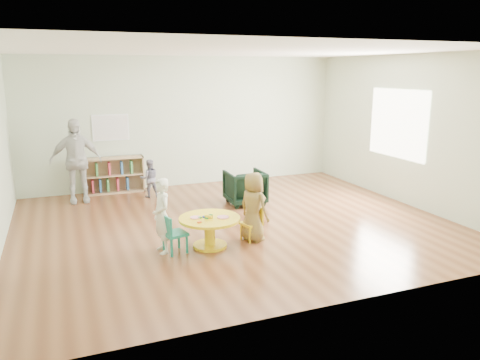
{
  "coord_description": "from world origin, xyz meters",
  "views": [
    {
      "loc": [
        -2.63,
        -6.97,
        2.5
      ],
      "look_at": [
        -0.01,
        -0.3,
        0.82
      ],
      "focal_mm": 35.0,
      "sensor_mm": 36.0,
      "label": 1
    }
  ],
  "objects_px": {
    "toddler": "(149,178)",
    "adult_caretaker": "(76,161)",
    "activity_table": "(210,226)",
    "kid_chair_right": "(253,222)",
    "bookshelf": "(114,175)",
    "child_left": "(162,216)",
    "child_right": "(253,207)",
    "armchair": "(245,187)",
    "kid_chair_left": "(172,233)"
  },
  "relations": [
    {
      "from": "toddler",
      "to": "adult_caretaker",
      "type": "relative_size",
      "value": 0.48
    },
    {
      "from": "activity_table",
      "to": "kid_chair_right",
      "type": "xyz_separation_m",
      "value": [
        0.7,
        0.05,
        -0.03
      ]
    },
    {
      "from": "bookshelf",
      "to": "adult_caretaker",
      "type": "height_order",
      "value": "adult_caretaker"
    },
    {
      "from": "activity_table",
      "to": "bookshelf",
      "type": "relative_size",
      "value": 0.74
    },
    {
      "from": "child_left",
      "to": "child_right",
      "type": "xyz_separation_m",
      "value": [
        1.37,
        -0.04,
        -0.01
      ]
    },
    {
      "from": "child_left",
      "to": "child_right",
      "type": "relative_size",
      "value": 1.02
    },
    {
      "from": "kid_chair_right",
      "to": "adult_caretaker",
      "type": "distance_m",
      "value": 3.98
    },
    {
      "from": "child_left",
      "to": "activity_table",
      "type": "bearing_deg",
      "value": 80.3
    },
    {
      "from": "kid_chair_right",
      "to": "armchair",
      "type": "bearing_deg",
      "value": -33.23
    },
    {
      "from": "toddler",
      "to": "bookshelf",
      "type": "bearing_deg",
      "value": -41.87
    },
    {
      "from": "activity_table",
      "to": "kid_chair_left",
      "type": "xyz_separation_m",
      "value": [
        -0.56,
        -0.05,
        -0.01
      ]
    },
    {
      "from": "armchair",
      "to": "toddler",
      "type": "relative_size",
      "value": 0.92
    },
    {
      "from": "kid_chair_left",
      "to": "child_right",
      "type": "bearing_deg",
      "value": 78.77
    },
    {
      "from": "kid_chair_left",
      "to": "child_left",
      "type": "bearing_deg",
      "value": -142.82
    },
    {
      "from": "armchair",
      "to": "child_right",
      "type": "relative_size",
      "value": 0.68
    },
    {
      "from": "activity_table",
      "to": "kid_chair_right",
      "type": "relative_size",
      "value": 1.74
    },
    {
      "from": "kid_chair_right",
      "to": "child_right",
      "type": "xyz_separation_m",
      "value": [
        -0.01,
        -0.04,
        0.25
      ]
    },
    {
      "from": "bookshelf",
      "to": "kid_chair_left",
      "type": "bearing_deg",
      "value": -84.59
    },
    {
      "from": "kid_chair_left",
      "to": "toddler",
      "type": "xyz_separation_m",
      "value": [
        0.27,
        3.1,
        0.09
      ]
    },
    {
      "from": "activity_table",
      "to": "armchair",
      "type": "height_order",
      "value": "armchair"
    },
    {
      "from": "adult_caretaker",
      "to": "kid_chair_right",
      "type": "bearing_deg",
      "value": -53.58
    },
    {
      "from": "armchair",
      "to": "kid_chair_left",
      "type": "bearing_deg",
      "value": 47.69
    },
    {
      "from": "kid_chair_left",
      "to": "kid_chair_right",
      "type": "distance_m",
      "value": 1.27
    },
    {
      "from": "armchair",
      "to": "toddler",
      "type": "bearing_deg",
      "value": -34.0
    },
    {
      "from": "kid_chair_right",
      "to": "adult_caretaker",
      "type": "xyz_separation_m",
      "value": [
        -2.36,
        3.16,
        0.54
      ]
    },
    {
      "from": "toddler",
      "to": "adult_caretaker",
      "type": "height_order",
      "value": "adult_caretaker"
    },
    {
      "from": "kid_chair_right",
      "to": "adult_caretaker",
      "type": "bearing_deg",
      "value": 21.88
    },
    {
      "from": "activity_table",
      "to": "adult_caretaker",
      "type": "height_order",
      "value": "adult_caretaker"
    },
    {
      "from": "toddler",
      "to": "child_right",
      "type": "bearing_deg",
      "value": 112.16
    },
    {
      "from": "kid_chair_left",
      "to": "armchair",
      "type": "bearing_deg",
      "value": 122.09
    },
    {
      "from": "child_right",
      "to": "kid_chair_left",
      "type": "bearing_deg",
      "value": 68.36
    },
    {
      "from": "activity_table",
      "to": "adult_caretaker",
      "type": "distance_m",
      "value": 3.64
    },
    {
      "from": "armchair",
      "to": "child_left",
      "type": "distance_m",
      "value": 2.73
    },
    {
      "from": "kid_chair_left",
      "to": "child_right",
      "type": "xyz_separation_m",
      "value": [
        1.25,
        0.06,
        0.22
      ]
    },
    {
      "from": "kid_chair_right",
      "to": "toddler",
      "type": "height_order",
      "value": "toddler"
    },
    {
      "from": "activity_table",
      "to": "child_left",
      "type": "distance_m",
      "value": 0.72
    },
    {
      "from": "adult_caretaker",
      "to": "toddler",
      "type": "bearing_deg",
      "value": -6.78
    },
    {
      "from": "child_left",
      "to": "toddler",
      "type": "xyz_separation_m",
      "value": [
        0.39,
        3.01,
        -0.14
      ]
    },
    {
      "from": "kid_chair_left",
      "to": "adult_caretaker",
      "type": "bearing_deg",
      "value": -175.36
    },
    {
      "from": "child_left",
      "to": "toddler",
      "type": "bearing_deg",
      "value": 167.08
    },
    {
      "from": "adult_caretaker",
      "to": "child_left",
      "type": "bearing_deg",
      "value": -73.18
    },
    {
      "from": "child_right",
      "to": "child_left",
      "type": "bearing_deg",
      "value": 64.15
    },
    {
      "from": "activity_table",
      "to": "toddler",
      "type": "bearing_deg",
      "value": 95.43
    },
    {
      "from": "activity_table",
      "to": "armchair",
      "type": "bearing_deg",
      "value": 55.29
    },
    {
      "from": "bookshelf",
      "to": "toddler",
      "type": "distance_m",
      "value": 0.9
    },
    {
      "from": "child_right",
      "to": "armchair",
      "type": "bearing_deg",
      "value": -42.75
    },
    {
      "from": "armchair",
      "to": "activity_table",
      "type": "bearing_deg",
      "value": 56.93
    },
    {
      "from": "armchair",
      "to": "child_left",
      "type": "height_order",
      "value": "child_left"
    },
    {
      "from": "activity_table",
      "to": "kid_chair_left",
      "type": "relative_size",
      "value": 1.6
    },
    {
      "from": "activity_table",
      "to": "armchair",
      "type": "distance_m",
      "value": 2.31
    }
  ]
}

